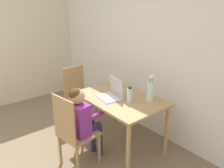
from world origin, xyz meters
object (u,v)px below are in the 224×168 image
at_px(chair_occupied, 73,132).
at_px(water_bottle, 130,95).
at_px(laptop, 112,93).
at_px(flower_vase, 150,90).
at_px(person_seated, 81,117).
at_px(chair_spare, 78,96).

bearing_deg(chair_occupied, water_bottle, -114.79).
relative_size(laptop, flower_vase, 1.08).
height_order(chair_occupied, person_seated, person_seated).
relative_size(chair_occupied, chair_spare, 1.00).
distance_m(laptop, water_bottle, 0.27).
xyz_separation_m(person_seated, flower_vase, (0.36, 0.79, 0.25)).
xyz_separation_m(laptop, flower_vase, (0.38, 0.30, 0.08)).
height_order(flower_vase, water_bottle, flower_vase).
relative_size(laptop, water_bottle, 1.86).
height_order(person_seated, flower_vase, flower_vase).
distance_m(chair_occupied, chair_spare, 1.09).
xyz_separation_m(person_seated, laptop, (-0.03, 0.49, 0.16)).
distance_m(chair_spare, person_seated, 1.02).
relative_size(person_seated, water_bottle, 5.11).
xyz_separation_m(chair_spare, water_bottle, (1.11, 0.08, 0.36)).
relative_size(chair_spare, water_bottle, 4.81).
height_order(chair_spare, water_bottle, chair_spare).
relative_size(chair_spare, person_seated, 0.94).
height_order(chair_occupied, flower_vase, flower_vase).
distance_m(flower_vase, water_bottle, 0.27).
distance_m(person_seated, flower_vase, 0.90).
bearing_deg(chair_occupied, laptop, -93.76).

